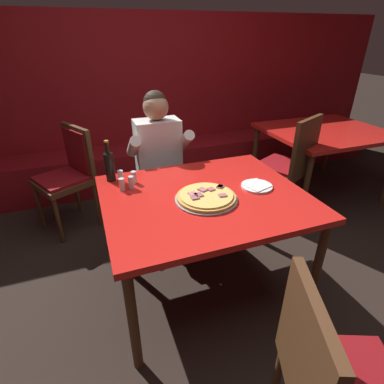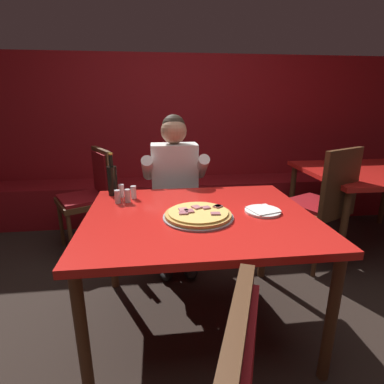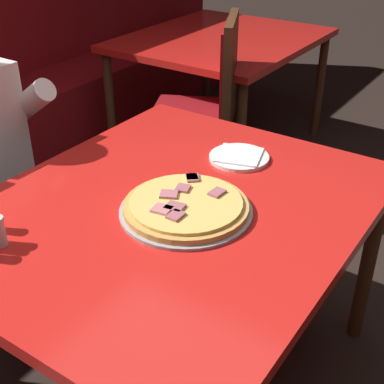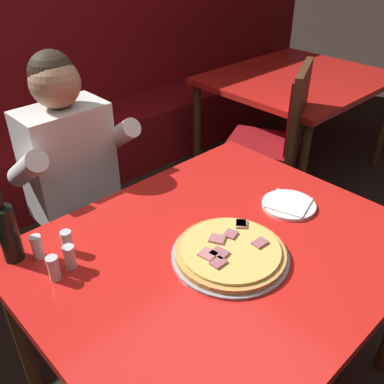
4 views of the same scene
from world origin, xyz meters
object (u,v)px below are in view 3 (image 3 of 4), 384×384
(main_dining_table, at_px, (173,224))
(dining_chair_side_aisle, at_px, (207,101))
(background_dining_table, at_px, (221,48))
(plate_white_paper, at_px, (239,157))
(pizza, at_px, (186,207))

(main_dining_table, relative_size, dining_chair_side_aisle, 1.25)
(main_dining_table, xyz_separation_m, background_dining_table, (1.79, 0.91, -0.00))
(main_dining_table, distance_m, dining_chair_side_aisle, 1.28)
(plate_white_paper, relative_size, background_dining_table, 0.17)
(pizza, bearing_deg, dining_chair_side_aisle, 29.95)
(background_dining_table, bearing_deg, plate_white_paper, -146.66)
(main_dining_table, distance_m, background_dining_table, 2.01)
(pizza, distance_m, plate_white_paper, 0.39)
(main_dining_table, bearing_deg, dining_chair_side_aisle, 27.96)
(pizza, height_order, dining_chair_side_aisle, dining_chair_side_aisle)
(pizza, bearing_deg, plate_white_paper, 6.03)
(pizza, xyz_separation_m, dining_chair_side_aisle, (1.15, 0.66, -0.17))
(main_dining_table, height_order, dining_chair_side_aisle, dining_chair_side_aisle)
(plate_white_paper, height_order, dining_chair_side_aisle, dining_chair_side_aisle)
(main_dining_table, bearing_deg, background_dining_table, 27.04)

